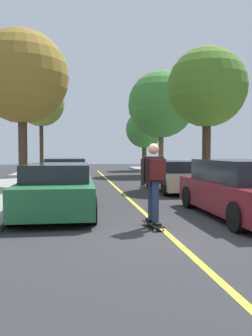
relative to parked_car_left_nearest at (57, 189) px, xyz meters
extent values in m
plane|color=#2D2D30|center=(2.33, -2.40, -0.67)|extent=(80.00, 80.00, 0.00)
cube|color=gold|center=(2.33, 1.60, -0.66)|extent=(0.12, 39.20, 0.01)
cube|color=#1E5B33|center=(0.00, -0.04, -0.13)|extent=(1.92, 4.17, 0.71)
cube|color=black|center=(0.00, 0.13, 0.45)|extent=(1.68, 2.60, 0.45)
cylinder|color=black|center=(0.86, -1.43, -0.35)|extent=(0.23, 0.64, 0.64)
cylinder|color=black|center=(-0.89, -1.41, -0.35)|extent=(0.23, 0.64, 0.64)
cylinder|color=black|center=(0.89, 1.32, -0.35)|extent=(0.23, 0.64, 0.64)
cylinder|color=black|center=(-0.86, 1.34, -0.35)|extent=(0.23, 0.64, 0.64)
cube|color=#B7B7BC|center=(0.00, 6.17, -0.17)|extent=(1.99, 4.74, 0.63)
cube|color=black|center=(0.00, 6.09, 0.42)|extent=(1.71, 2.74, 0.56)
cylinder|color=black|center=(0.91, 4.56, -0.35)|extent=(0.24, 0.65, 0.64)
cylinder|color=black|center=(-0.82, 4.51, -0.35)|extent=(0.24, 0.65, 0.64)
cylinder|color=black|center=(0.81, 7.84, -0.35)|extent=(0.24, 0.65, 0.64)
cylinder|color=black|center=(-0.91, 7.79, -0.35)|extent=(0.24, 0.65, 0.64)
cube|color=maroon|center=(4.65, -1.08, -0.12)|extent=(1.88, 4.55, 0.72)
cube|color=black|center=(4.65, -1.04, 0.51)|extent=(1.65, 2.90, 0.54)
cylinder|color=black|center=(3.78, 0.50, -0.35)|extent=(0.22, 0.64, 0.64)
cylinder|color=black|center=(5.53, 0.50, -0.35)|extent=(0.22, 0.64, 0.64)
cylinder|color=black|center=(3.77, -2.65, -0.35)|extent=(0.22, 0.64, 0.64)
cube|color=#BCAD89|center=(4.65, 4.84, -0.16)|extent=(1.79, 4.43, 0.64)
cube|color=black|center=(4.65, 4.90, 0.38)|extent=(1.57, 2.80, 0.45)
cylinder|color=black|center=(3.84, 6.36, -0.35)|extent=(0.22, 0.64, 0.64)
cylinder|color=black|center=(5.48, 6.35, -0.35)|extent=(0.22, 0.64, 0.64)
cylinder|color=black|center=(3.82, 3.33, -0.35)|extent=(0.22, 0.64, 0.64)
cylinder|color=black|center=(5.47, 3.32, -0.35)|extent=(0.22, 0.64, 0.64)
cylinder|color=#4C3823|center=(-1.79, 6.18, 1.21)|extent=(0.38, 0.38, 3.48)
sphere|color=olive|center=(-1.79, 6.18, 4.21)|extent=(3.99, 3.99, 3.99)
cylinder|color=#3D2D1E|center=(-1.79, 14.22, 1.34)|extent=(0.25, 0.25, 3.72)
sphere|color=olive|center=(-1.79, 14.22, 4.19)|extent=(3.05, 3.05, 3.05)
cylinder|color=#3D2D1E|center=(6.44, 6.01, 1.22)|extent=(0.39, 0.39, 3.49)
sphere|color=#4C7A23|center=(6.44, 6.01, 3.95)|extent=(3.63, 3.63, 3.63)
cylinder|color=brown|center=(6.44, 14.72, 1.33)|extent=(0.35, 0.35, 3.72)
sphere|color=#3D7F33|center=(6.44, 14.72, 4.33)|extent=(4.68, 4.68, 4.68)
cylinder|color=#4C3823|center=(6.44, 20.87, 0.77)|extent=(0.39, 0.39, 2.60)
sphere|color=#3D7F33|center=(6.44, 20.87, 2.98)|extent=(3.29, 3.29, 3.29)
cube|color=black|center=(2.16, -2.00, -0.57)|extent=(0.34, 0.86, 0.02)
cylinder|color=beige|center=(2.02, -1.68, -0.64)|extent=(0.03, 0.06, 0.06)
cylinder|color=beige|center=(2.20, -1.65, -0.64)|extent=(0.03, 0.06, 0.06)
cylinder|color=beige|center=(2.12, -2.35, -0.64)|extent=(0.03, 0.06, 0.06)
cylinder|color=beige|center=(2.31, -2.32, -0.64)|extent=(0.03, 0.06, 0.06)
cube|color=#99999E|center=(2.11, -1.66, -0.60)|extent=(0.10, 0.05, 0.02)
cube|color=#99999E|center=(2.21, -2.34, -0.60)|extent=(0.10, 0.05, 0.02)
cube|color=black|center=(2.13, -1.78, -0.53)|extent=(0.14, 0.27, 0.06)
cube|color=black|center=(2.19, -2.22, -0.53)|extent=(0.14, 0.27, 0.06)
cylinder|color=#283351|center=(2.14, -1.88, -0.07)|extent=(0.17, 0.17, 0.87)
cylinder|color=#283351|center=(2.18, -2.12, -0.07)|extent=(0.17, 0.17, 0.87)
cube|color=black|center=(2.16, -2.00, 0.60)|extent=(0.43, 0.28, 0.58)
sphere|color=tan|center=(2.16, -2.00, 1.05)|extent=(0.23, 0.23, 0.23)
cylinder|color=black|center=(1.92, -2.04, 0.55)|extent=(0.10, 0.10, 0.58)
cylinder|color=black|center=(2.40, -1.96, 0.55)|extent=(0.10, 0.10, 0.58)
cube|color=#4C1414|center=(2.19, -2.20, 0.62)|extent=(0.32, 0.22, 0.44)
camera|label=1|loc=(0.52, -9.33, 0.99)|focal=37.18mm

